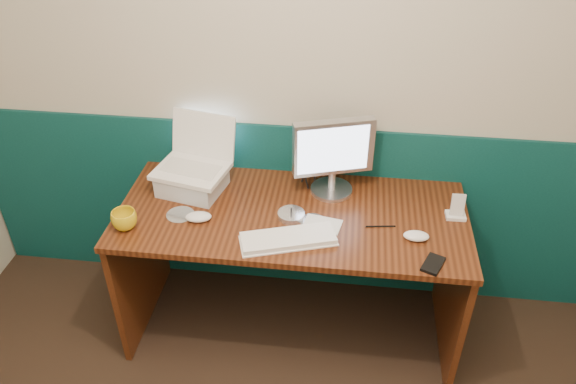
# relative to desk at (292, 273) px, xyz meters

# --- Properties ---
(back_wall) EXTENTS (3.50, 0.04, 2.50)m
(back_wall) POSITION_rel_desk_xyz_m (-0.01, 0.37, 0.88)
(back_wall) COLOR beige
(back_wall) RESTS_ON ground
(wainscot) EXTENTS (3.48, 0.02, 1.00)m
(wainscot) POSITION_rel_desk_xyz_m (-0.01, 0.36, 0.12)
(wainscot) COLOR #083537
(wainscot) RESTS_ON ground
(desk) EXTENTS (1.60, 0.70, 0.75)m
(desk) POSITION_rel_desk_xyz_m (0.00, 0.00, 0.00)
(desk) COLOR #361709
(desk) RESTS_ON ground
(laptop_riser) EXTENTS (0.33, 0.29, 0.10)m
(laptop_riser) POSITION_rel_desk_xyz_m (-0.50, 0.13, 0.42)
(laptop_riser) COLOR silver
(laptop_riser) RESTS_ON desk
(laptop) EXTENTS (0.37, 0.31, 0.27)m
(laptop) POSITION_rel_desk_xyz_m (-0.50, 0.13, 0.61)
(laptop) COLOR white
(laptop) RESTS_ON laptop_riser
(monitor) EXTENTS (0.39, 0.22, 0.37)m
(monitor) POSITION_rel_desk_xyz_m (0.17, 0.20, 0.56)
(monitor) COLOR silver
(monitor) RESTS_ON desk
(keyboard) EXTENTS (0.42, 0.25, 0.02)m
(keyboard) POSITION_rel_desk_xyz_m (0.01, -0.20, 0.39)
(keyboard) COLOR white
(keyboard) RESTS_ON desk
(mouse_right) EXTENTS (0.11, 0.07, 0.04)m
(mouse_right) POSITION_rel_desk_xyz_m (0.55, -0.12, 0.39)
(mouse_right) COLOR white
(mouse_right) RESTS_ON desk
(mouse_left) EXTENTS (0.13, 0.09, 0.04)m
(mouse_left) POSITION_rel_desk_xyz_m (-0.41, -0.11, 0.39)
(mouse_left) COLOR white
(mouse_left) RESTS_ON desk
(mug) EXTENTS (0.14, 0.14, 0.09)m
(mug) POSITION_rel_desk_xyz_m (-0.72, -0.20, 0.42)
(mug) COLOR gold
(mug) RESTS_ON desk
(camcorder) EXTENTS (0.13, 0.16, 0.21)m
(camcorder) POSITION_rel_desk_xyz_m (0.05, 0.24, 0.48)
(camcorder) COLOR #ADACB1
(camcorder) RESTS_ON desk
(cd_spindle) EXTENTS (0.12, 0.12, 0.03)m
(cd_spindle) POSITION_rel_desk_xyz_m (-0.00, -0.03, 0.39)
(cd_spindle) COLOR silver
(cd_spindle) RESTS_ON desk
(cd_loose_a) EXTENTS (0.13, 0.13, 0.00)m
(cd_loose_a) POSITION_rel_desk_xyz_m (-0.50, -0.08, 0.38)
(cd_loose_a) COLOR silver
(cd_loose_a) RESTS_ON desk
(cd_loose_b) EXTENTS (0.11, 0.11, 0.00)m
(cd_loose_b) POSITION_rel_desk_xyz_m (0.10, -0.05, 0.38)
(cd_loose_b) COLOR silver
(cd_loose_b) RESTS_ON desk
(pen) EXTENTS (0.13, 0.03, 0.01)m
(pen) POSITION_rel_desk_xyz_m (0.40, -0.06, 0.38)
(pen) COLOR black
(pen) RESTS_ON desk
(papers) EXTENTS (0.18, 0.14, 0.00)m
(papers) POSITION_rel_desk_xyz_m (0.14, -0.07, 0.38)
(papers) COLOR white
(papers) RESTS_ON desk
(dock) EXTENTS (0.09, 0.07, 0.02)m
(dock) POSITION_rel_desk_xyz_m (0.74, 0.06, 0.38)
(dock) COLOR white
(dock) RESTS_ON desk
(music_player) EXTENTS (0.06, 0.03, 0.10)m
(music_player) POSITION_rel_desk_xyz_m (0.74, 0.06, 0.44)
(music_player) COLOR silver
(music_player) RESTS_ON dock
(pda) EXTENTS (0.11, 0.14, 0.01)m
(pda) POSITION_rel_desk_xyz_m (0.61, -0.28, 0.38)
(pda) COLOR black
(pda) RESTS_ON desk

